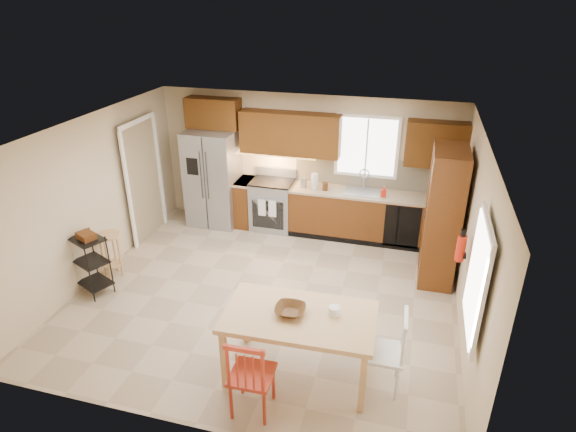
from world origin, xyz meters
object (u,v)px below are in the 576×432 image
(soap_bottle, at_px, (384,191))
(table_bowl, at_px, (290,314))
(chair_red, at_px, (252,373))
(chair_white, at_px, (383,351))
(fire_extinguisher, at_px, (461,248))
(dining_table, at_px, (299,345))
(refrigerator, at_px, (213,178))
(range_stove, at_px, (273,205))
(pantry, at_px, (443,216))
(utility_cart, at_px, (92,265))
(table_jar, at_px, (334,312))
(bar_stool, at_px, (111,255))

(soap_bottle, bearing_deg, table_bowl, -101.51)
(chair_red, height_order, chair_white, same)
(fire_extinguisher, xyz_separation_m, dining_table, (-1.76, -1.59, -0.68))
(refrigerator, height_order, range_stove, refrigerator)
(fire_extinguisher, height_order, chair_white, fire_extinguisher)
(pantry, relative_size, utility_cart, 2.22)
(range_stove, height_order, table_jar, table_jar)
(refrigerator, xyz_separation_m, bar_stool, (-0.80, -2.25, -0.54))
(pantry, distance_m, chair_white, 2.72)
(bar_stool, bearing_deg, utility_cart, -84.99)
(table_bowl, xyz_separation_m, table_jar, (0.48, 0.11, 0.03))
(refrigerator, bearing_deg, pantry, -12.62)
(table_jar, xyz_separation_m, utility_cart, (-3.73, 0.74, -0.40))
(table_bowl, distance_m, utility_cart, 3.38)
(bar_stool, bearing_deg, fire_extinguisher, 7.42)
(dining_table, bearing_deg, bar_stool, 156.83)
(dining_table, bearing_deg, chair_red, -120.11)
(pantry, relative_size, dining_table, 1.23)
(fire_extinguisher, relative_size, utility_cart, 0.38)
(pantry, relative_size, chair_red, 2.09)
(table_bowl, height_order, table_jar, table_jar)
(dining_table, height_order, chair_red, chair_red)
(chair_white, bearing_deg, dining_table, 91.21)
(pantry, xyz_separation_m, dining_table, (-1.56, -2.64, -0.63))
(chair_red, height_order, bar_stool, chair_red)
(table_bowl, bearing_deg, bar_stool, 158.01)
(chair_red, bearing_deg, fire_extinguisher, 44.87)
(fire_extinguisher, bearing_deg, pantry, 100.78)
(refrigerator, relative_size, bar_stool, 2.45)
(range_stove, relative_size, dining_table, 0.54)
(fire_extinguisher, height_order, chair_red, fire_extinguisher)
(chair_white, bearing_deg, soap_bottle, 3.68)
(pantry, distance_m, table_jar, 2.81)
(chair_white, relative_size, table_bowl, 2.90)
(utility_cart, bearing_deg, pantry, 44.55)
(chair_red, xyz_separation_m, table_jar, (0.72, 0.76, 0.37))
(chair_white, relative_size, utility_cart, 1.06)
(pantry, xyz_separation_m, utility_cart, (-4.92, -1.79, -0.58))
(dining_table, bearing_deg, chair_white, 1.21)
(refrigerator, xyz_separation_m, pantry, (4.13, -0.93, 0.14))
(table_bowl, bearing_deg, utility_cart, 165.34)
(pantry, relative_size, fire_extinguisher, 5.83)
(soap_bottle, xyz_separation_m, bar_stool, (-3.98, -2.23, -0.62))
(table_jar, relative_size, bar_stool, 0.21)
(range_stove, bearing_deg, chair_red, -76.01)
(range_stove, xyz_separation_m, chair_red, (1.07, -4.28, 0.04))
(utility_cart, bearing_deg, dining_table, 10.35)
(chair_white, height_order, table_bowl, chair_white)
(pantry, height_order, table_jar, pantry)
(table_jar, bearing_deg, dining_table, -164.05)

